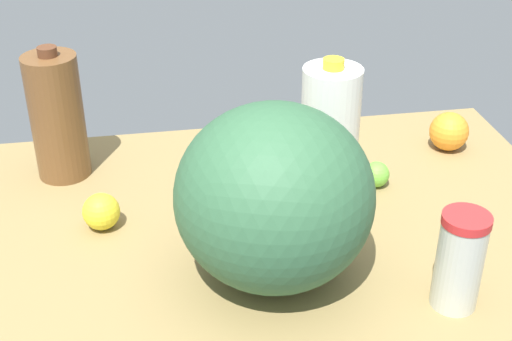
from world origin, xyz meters
TOP-DOWN VIEW (x-y plane):
  - countertop at (0.00, 0.00)cm, footprint 120.00×76.00cm
  - chocolate_milk_jug at (-35.62, 22.57)cm, footprint 10.48×10.48cm
  - tumbler_cup at (26.10, -28.66)cm, footprint 7.33×7.33cm
  - watermelon at (-0.36, -16.68)cm, footprint 31.18×31.18cm
  - milk_jug at (14.44, 4.45)cm, footprint 10.76×10.76cm
  - orange_far_back at (45.33, 19.49)cm, footprint 8.36×8.36cm
  - lemon_near_front at (-27.78, 1.52)cm, footprint 6.71×6.71cm
  - lime_beside_bowl at (25.29, 7.20)cm, footprint 5.09×5.09cm

SIDE VIEW (x-z plane):
  - countertop at x=0.00cm, z-range 0.00..3.00cm
  - lime_beside_bowl at x=25.29cm, z-range 3.00..8.09cm
  - lemon_near_front at x=-27.78cm, z-range 3.00..9.71cm
  - orange_far_back at x=45.33cm, z-range 3.00..11.36cm
  - tumbler_cup at x=26.10cm, z-range 3.04..19.30cm
  - chocolate_milk_jug at x=-35.62cm, z-range 2.22..29.30cm
  - milk_jug at x=14.44cm, z-range 2.22..30.59cm
  - watermelon at x=-0.36cm, z-range 3.00..32.58cm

